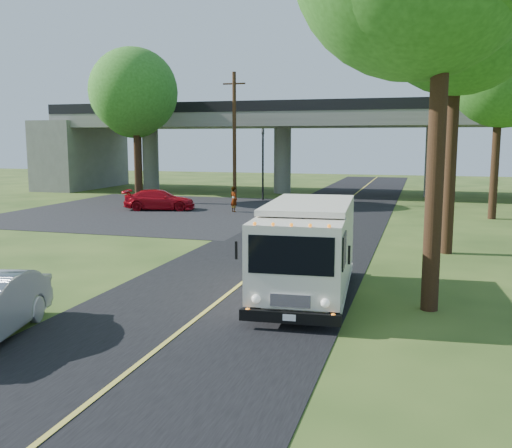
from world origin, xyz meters
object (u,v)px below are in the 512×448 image
at_px(tree_right_far, 505,66).
at_px(step_van, 307,247).
at_px(traffic_signal, 263,156).
at_px(tree_left_lot, 137,88).
at_px(utility_pole, 234,137).
at_px(red_sedan, 160,200).
at_px(pedestrian, 234,199).
at_px(tree_left_far, 139,101).

height_order(tree_right_far, step_van, tree_right_far).
bearing_deg(tree_right_far, step_van, -110.71).
height_order(traffic_signal, tree_left_lot, tree_left_lot).
relative_size(traffic_signal, utility_pole, 0.58).
xyz_separation_m(utility_pole, tree_right_far, (16.71, -4.16, 3.71)).
bearing_deg(utility_pole, red_sedan, -119.94).
bearing_deg(red_sedan, pedestrian, -101.28).
xyz_separation_m(utility_pole, red_sedan, (-3.16, -5.48, -3.95)).
bearing_deg(tree_left_far, step_van, -54.41).
bearing_deg(pedestrian, tree_left_far, 1.14).
distance_m(utility_pole, tree_left_lot, 7.43).
relative_size(traffic_signal, step_van, 0.81).
bearing_deg(tree_right_far, utility_pole, 166.00).
distance_m(tree_left_lot, step_van, 26.82).
bearing_deg(tree_right_far, pedestrian, -175.96).
distance_m(utility_pole, pedestrian, 6.69).
distance_m(traffic_signal, step_van, 26.09).
bearing_deg(tree_left_lot, traffic_signal, 28.11).
bearing_deg(tree_right_far, traffic_signal, 157.93).
distance_m(utility_pole, tree_left_far, 10.45).
height_order(red_sedan, pedestrian, pedestrian).
distance_m(tree_right_far, pedestrian, 16.83).
distance_m(tree_left_lot, red_sedan, 8.58).
bearing_deg(step_van, red_sedan, 122.63).
bearing_deg(step_van, tree_left_far, 121.49).
xyz_separation_m(traffic_signal, pedestrian, (0.19, -7.22, -2.42)).
relative_size(tree_right_far, pedestrian, 7.03).
bearing_deg(step_van, traffic_signal, 104.25).
bearing_deg(traffic_signal, pedestrian, -88.49).
xyz_separation_m(utility_pole, pedestrian, (1.69, -5.22, -3.81)).
relative_size(tree_right_far, red_sedan, 2.48).
bearing_deg(pedestrian, step_van, 155.26).
bearing_deg(red_sedan, tree_right_far, -100.49).
distance_m(tree_right_far, tree_left_far, 27.22).
height_order(utility_pole, tree_right_far, tree_right_far).
distance_m(tree_left_lot, pedestrian, 11.13).
relative_size(traffic_signal, red_sedan, 1.17).
bearing_deg(traffic_signal, tree_right_far, -22.07).
height_order(tree_right_far, tree_left_lot, tree_right_far).
bearing_deg(step_van, pedestrian, 110.51).
bearing_deg(tree_left_far, tree_right_far, -17.10).
height_order(traffic_signal, red_sedan, traffic_signal).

